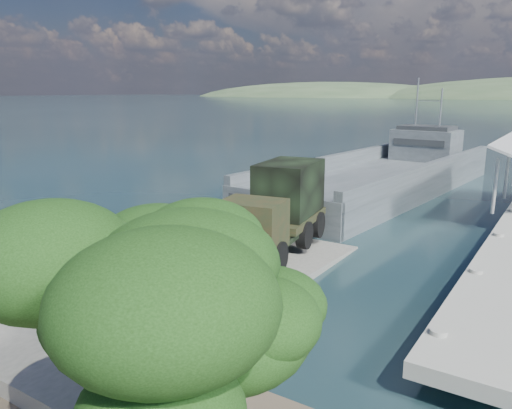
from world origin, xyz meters
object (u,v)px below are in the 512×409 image
(soldier, at_px, (144,243))
(overhang_tree, at_px, (173,294))
(landing_craft, at_px, (380,183))
(military_truck, at_px, (278,208))

(soldier, distance_m, overhang_tree, 14.98)
(landing_craft, distance_m, soldier, 23.78)
(landing_craft, height_order, overhang_tree, landing_craft)
(military_truck, bearing_deg, landing_craft, 84.74)
(landing_craft, bearing_deg, military_truck, -80.54)
(soldier, bearing_deg, overhang_tree, -46.52)
(military_truck, bearing_deg, soldier, -139.27)
(military_truck, relative_size, overhang_tree, 1.37)
(soldier, bearing_deg, landing_craft, 78.55)
(landing_craft, height_order, military_truck, landing_craft)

